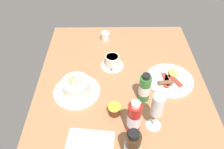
# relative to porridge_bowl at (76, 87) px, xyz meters

# --- Properties ---
(ground_plane) EXTENTS (1.10, 0.84, 0.03)m
(ground_plane) POSITION_rel_porridge_bowl_xyz_m (-0.03, 0.22, -0.05)
(ground_plane) COLOR #A8754C
(porridge_bowl) EXTENTS (0.22, 0.22, 0.08)m
(porridge_bowl) POSITION_rel_porridge_bowl_xyz_m (0.00, 0.00, 0.00)
(porridge_bowl) COLOR silver
(porridge_bowl) RESTS_ON ground_plane
(cutlery_setting) EXTENTS (0.16, 0.20, 0.01)m
(cutlery_setting) POSITION_rel_porridge_bowl_xyz_m (0.28, 0.08, -0.03)
(cutlery_setting) COLOR silver
(cutlery_setting) RESTS_ON ground_plane
(coffee_cup) EXTENTS (0.13, 0.12, 0.07)m
(coffee_cup) POSITION_rel_porridge_bowl_xyz_m (-0.19, 0.17, -0.00)
(coffee_cup) COLOR silver
(coffee_cup) RESTS_ON ground_plane
(creamer_jug) EXTENTS (0.05, 0.06, 0.06)m
(creamer_jug) POSITION_rel_porridge_bowl_xyz_m (-0.43, 0.13, -0.01)
(creamer_jug) COLOR silver
(creamer_jug) RESTS_ON ground_plane
(wine_glass) EXTENTS (0.06, 0.06, 0.19)m
(wine_glass) POSITION_rel_porridge_bowl_xyz_m (0.19, 0.34, 0.09)
(wine_glass) COLOR white
(wine_glass) RESTS_ON ground_plane
(jam_jar) EXTENTS (0.06, 0.06, 0.05)m
(jam_jar) POSITION_rel_porridge_bowl_xyz_m (0.12, 0.18, -0.01)
(jam_jar) COLOR #4F2518
(jam_jar) RESTS_ON ground_plane
(sauce_bottle_green) EXTENTS (0.05, 0.05, 0.15)m
(sauce_bottle_green) POSITION_rel_porridge_bowl_xyz_m (0.04, 0.31, 0.03)
(sauce_bottle_green) COLOR #337233
(sauce_bottle_green) RESTS_ON ground_plane
(sauce_bottle_red) EXTENTS (0.06, 0.06, 0.18)m
(sauce_bottle_red) POSITION_rel_porridge_bowl_xyz_m (0.21, 0.25, 0.05)
(sauce_bottle_red) COLOR #B21E19
(sauce_bottle_red) RESTS_ON ground_plane
(sauce_bottle_brown) EXTENTS (0.06, 0.06, 0.16)m
(sauce_bottle_brown) POSITION_rel_porridge_bowl_xyz_m (0.32, 0.24, 0.03)
(sauce_bottle_brown) COLOR #382314
(sauce_bottle_brown) RESTS_ON ground_plane
(breakfast_plate) EXTENTS (0.24, 0.24, 0.04)m
(breakfast_plate) POSITION_rel_porridge_bowl_xyz_m (-0.07, 0.46, -0.03)
(breakfast_plate) COLOR silver
(breakfast_plate) RESTS_ON ground_plane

